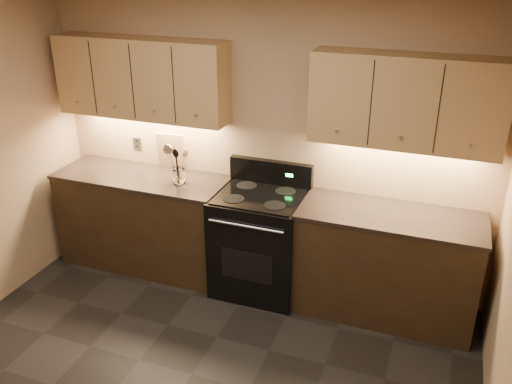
{
  "coord_description": "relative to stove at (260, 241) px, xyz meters",
  "views": [
    {
      "loc": [
        1.5,
        -2.26,
        2.86
      ],
      "look_at": [
        0.13,
        1.45,
        1.06
      ],
      "focal_mm": 38.0,
      "sensor_mm": 36.0,
      "label": 1
    }
  ],
  "objects": [
    {
      "name": "steel_skimmer",
      "position": [
        -0.75,
        -0.03,
        0.64
      ],
      "size": [
        0.19,
        0.11,
        0.36
      ],
      "primitive_type": null,
      "rotation": [
        0.08,
        -0.28,
        -0.13
      ],
      "color": "silver",
      "rests_on": "utensil_crock"
    },
    {
      "name": "wooden_spoon",
      "position": [
        -0.79,
        -0.02,
        0.62
      ],
      "size": [
        0.14,
        0.14,
        0.31
      ],
      "primitive_type": null,
      "rotation": [
        -0.2,
        0.3,
        0.21
      ],
      "color": "tan",
      "rests_on": "utensil_crock"
    },
    {
      "name": "stove",
      "position": [
        0.0,
        0.0,
        0.0
      ],
      "size": [
        0.76,
        0.68,
        1.14
      ],
      "color": "black",
      "rests_on": "ground"
    },
    {
      "name": "cutting_board",
      "position": [
        -0.99,
        0.28,
        0.63
      ],
      "size": [
        0.29,
        0.1,
        0.36
      ],
      "primitive_type": "cube",
      "rotation": [
        0.18,
        0.0,
        0.06
      ],
      "color": "tan",
      "rests_on": "counter_left"
    },
    {
      "name": "upper_cab_right",
      "position": [
        1.1,
        0.17,
        1.32
      ],
      "size": [
        1.44,
        0.3,
        0.7
      ],
      "primitive_type": "cube",
      "color": "tan",
      "rests_on": "wall_back"
    },
    {
      "name": "counter_right",
      "position": [
        1.1,
        0.02,
        -0.01
      ],
      "size": [
        1.46,
        0.62,
        0.93
      ],
      "color": "black",
      "rests_on": "ground"
    },
    {
      "name": "wall_back",
      "position": [
        -0.08,
        0.32,
        0.82
      ],
      "size": [
        4.0,
        0.04,
        2.6
      ],
      "primitive_type": "cube",
      "color": "tan",
      "rests_on": "ground"
    },
    {
      "name": "counter_left",
      "position": [
        -1.18,
        0.02,
        -0.01
      ],
      "size": [
        1.62,
        0.62,
        0.93
      ],
      "color": "black",
      "rests_on": "ground"
    },
    {
      "name": "utensil_crock",
      "position": [
        -0.77,
        -0.01,
        0.52
      ],
      "size": [
        0.15,
        0.15,
        0.14
      ],
      "color": "white",
      "rests_on": "counter_left"
    },
    {
      "name": "ceiling",
      "position": [
        -0.08,
        -1.68,
        2.12
      ],
      "size": [
        4.0,
        4.0,
        0.0
      ],
      "primitive_type": "plane",
      "rotation": [
        3.14,
        0.0,
        0.0
      ],
      "color": "silver",
      "rests_on": "wall_back"
    },
    {
      "name": "outlet_plate",
      "position": [
        -1.38,
        0.31,
        0.64
      ],
      "size": [
        0.08,
        0.01,
        0.12
      ],
      "primitive_type": "cube",
      "color": "#B2B5BA",
      "rests_on": "wall_back"
    },
    {
      "name": "steel_spatula",
      "position": [
        -0.74,
        -0.0,
        0.64
      ],
      "size": [
        0.24,
        0.12,
        0.36
      ],
      "primitive_type": null,
      "rotation": [
        0.15,
        -0.42,
        -0.22
      ],
      "color": "silver",
      "rests_on": "utensil_crock"
    },
    {
      "name": "upper_cab_left",
      "position": [
        -1.18,
        0.17,
        1.32
      ],
      "size": [
        1.6,
        0.3,
        0.7
      ],
      "primitive_type": "cube",
      "color": "tan",
      "rests_on": "wall_back"
    },
    {
      "name": "black_spoon",
      "position": [
        -0.77,
        -0.0,
        0.63
      ],
      "size": [
        0.09,
        0.14,
        0.34
      ],
      "primitive_type": null,
      "rotation": [
        0.24,
        0.08,
        -0.03
      ],
      "color": "black",
      "rests_on": "utensil_crock"
    }
  ]
}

